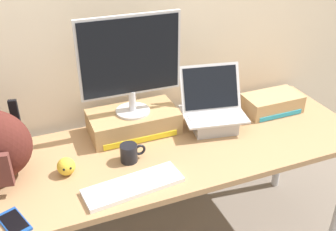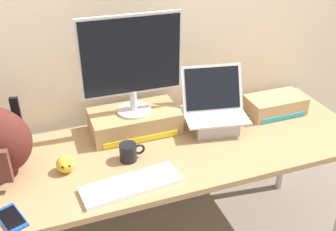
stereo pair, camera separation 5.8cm
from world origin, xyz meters
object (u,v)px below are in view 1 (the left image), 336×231
Objects in this scene: external_keyboard at (133,185)px; coffee_mug at (130,153)px; open_laptop at (213,116)px; cell_phone at (14,222)px; toner_box_yellow at (133,122)px; desktop_monitor at (130,62)px; plush_toy at (66,166)px; toner_box_cyan at (272,103)px.

coffee_mug reaches higher than external_keyboard.
open_laptop is 2.07× the size of cell_phone.
toner_box_yellow is 0.42m from open_laptop.
desktop_monitor is at bearing 67.97° from coffee_mug.
plush_toy is at bearing 23.14° from cell_phone.
coffee_mug is 0.57m from cell_phone.
plush_toy is at bearing 134.82° from external_keyboard.
plush_toy reaches higher than cell_phone.
desktop_monitor is at bearing 15.47° from cell_phone.
toner_box_cyan reaches higher than coffee_mug.
desktop_monitor is 0.57m from plush_toy.
desktop_monitor is 1.57× the size of toner_box_cyan.
toner_box_cyan is at bearing 9.79° from coffee_mug.
desktop_monitor reaches higher than coffee_mug.
toner_box_yellow is 0.45m from external_keyboard.
desktop_monitor is 2.90× the size of cell_phone.
cell_phone is (-0.62, -0.46, -0.38)m from desktop_monitor.
plush_toy is at bearing -149.45° from toner_box_yellow.
external_keyboard is (-0.14, -0.43, -0.38)m from desktop_monitor.
external_keyboard is at bearing -108.09° from toner_box_yellow.
cell_phone is (-0.53, -0.22, -0.04)m from coffee_mug.
desktop_monitor is 1.14× the size of external_keyboard.
desktop_monitor is 0.86m from toner_box_cyan.
desktop_monitor is 0.43m from coffee_mug.
desktop_monitor reaches higher than toner_box_cyan.
coffee_mug is at bearing 1.88° from cell_phone.
toner_box_yellow reaches higher than coffee_mug.
toner_box_cyan is at bearing 14.63° from open_laptop.
open_laptop is 0.39m from toner_box_cyan.
desktop_monitor is at bearing 66.04° from external_keyboard.
external_keyboard is at bearing -17.16° from cell_phone.
desktop_monitor reaches higher than toner_box_yellow.
toner_box_yellow is at bearing 68.06° from coffee_mug.
coffee_mug reaches higher than cell_phone.
toner_box_cyan is (0.93, 0.34, 0.04)m from external_keyboard.
cell_phone is at bearing 177.69° from external_keyboard.
external_keyboard is 3.59× the size of coffee_mug.
desktop_monitor reaches higher than open_laptop.
toner_box_cyan is (0.79, -0.08, -0.01)m from toner_box_yellow.
toner_box_yellow is at bearing 66.09° from external_keyboard.
external_keyboard is (-0.14, -0.43, -0.05)m from toner_box_yellow.
coffee_mug is at bearing -2.17° from plush_toy.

